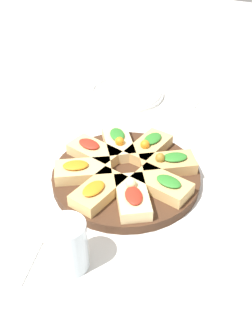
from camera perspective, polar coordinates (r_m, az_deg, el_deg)
name	(u,v)px	position (r m, az deg, el deg)	size (l,w,h in m)	color
ground_plane	(126,180)	(0.88, 0.00, -1.76)	(3.00, 3.00, 0.00)	silver
serving_board	(126,176)	(0.88, 0.00, -1.22)	(0.33, 0.33, 0.02)	#422819
focaccia_slice_0	(162,185)	(0.82, 5.31, -2.41)	(0.13, 0.09, 0.04)	tan
focaccia_slice_1	(168,163)	(0.87, 6.10, 0.69)	(0.13, 0.12, 0.04)	tan
focaccia_slice_2	(149,147)	(0.92, 3.35, 3.09)	(0.08, 0.13, 0.04)	tan
focaccia_slice_3	(118,143)	(0.93, -1.12, 3.64)	(0.12, 0.13, 0.04)	#E5C689
focaccia_slice_4	(94,152)	(0.91, -4.70, 2.38)	(0.13, 0.09, 0.04)	#DBB775
focaccia_slice_5	(83,171)	(0.86, -6.32, -0.38)	(0.14, 0.12, 0.04)	#DBB775
focaccia_slice_6	(98,191)	(0.80, -4.03, -3.31)	(0.08, 0.13, 0.04)	tan
focaccia_slice_7	(132,196)	(0.79, 0.93, -4.09)	(0.12, 0.14, 0.04)	#E5C689
plate_left	(126,93)	(1.21, 0.03, 10.84)	(0.23, 0.23, 0.02)	white
plate_right	(226,114)	(1.14, 14.30, 7.56)	(0.20, 0.20, 0.02)	white
water_glass	(69,245)	(0.69, -8.34, -11.05)	(0.07, 0.07, 0.10)	silver
napkin_stack	(3,257)	(0.76, -17.48, -12.18)	(0.12, 0.10, 0.01)	white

